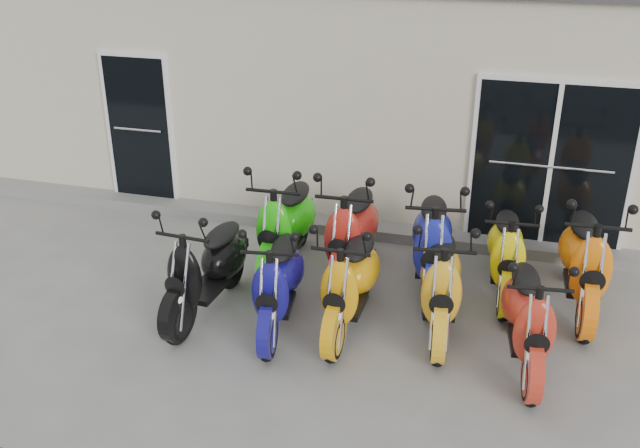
# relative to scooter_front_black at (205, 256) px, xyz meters

# --- Properties ---
(ground) EXTENTS (80.00, 80.00, 0.00)m
(ground) POSITION_rel_scooter_front_black_xyz_m (1.01, 0.47, -0.70)
(ground) COLOR gray
(ground) RESTS_ON ground
(building) EXTENTS (14.00, 6.00, 3.20)m
(building) POSITION_rel_scooter_front_black_xyz_m (1.01, 5.67, 0.90)
(building) COLOR beige
(building) RESTS_ON ground
(front_step) EXTENTS (14.00, 0.40, 0.15)m
(front_step) POSITION_rel_scooter_front_black_xyz_m (1.01, 2.49, -0.63)
(front_step) COLOR gray
(front_step) RESTS_ON ground
(door_left) EXTENTS (1.07, 0.08, 2.22)m
(door_left) POSITION_rel_scooter_front_black_xyz_m (-2.19, 2.64, 0.56)
(door_left) COLOR black
(door_left) RESTS_ON front_step
(door_right) EXTENTS (2.02, 0.08, 2.22)m
(door_right) POSITION_rel_scooter_front_black_xyz_m (3.61, 2.64, 0.56)
(door_right) COLOR black
(door_right) RESTS_ON front_step
(scooter_front_black) EXTENTS (0.82, 1.95, 1.41)m
(scooter_front_black) POSITION_rel_scooter_front_black_xyz_m (0.00, 0.00, 0.00)
(scooter_front_black) COLOR black
(scooter_front_black) RESTS_ON ground
(scooter_front_blue) EXTENTS (0.94, 1.92, 1.36)m
(scooter_front_blue) POSITION_rel_scooter_front_black_xyz_m (0.86, -0.05, -0.03)
(scooter_front_blue) COLOR navy
(scooter_front_blue) RESTS_ON ground
(scooter_front_orange_a) EXTENTS (0.71, 1.90, 1.40)m
(scooter_front_orange_a) POSITION_rel_scooter_front_black_xyz_m (1.61, 0.13, -0.00)
(scooter_front_orange_a) COLOR #F0A10C
(scooter_front_orange_a) RESTS_ON ground
(scooter_front_orange_b) EXTENTS (0.93, 2.01, 1.43)m
(scooter_front_orange_b) POSITION_rel_scooter_front_black_xyz_m (2.54, 0.38, 0.01)
(scooter_front_orange_b) COLOR yellow
(scooter_front_orange_b) RESTS_ON ground
(scooter_front_red) EXTENTS (0.89, 1.91, 1.36)m
(scooter_front_red) POSITION_rel_scooter_front_black_xyz_m (3.45, -0.05, -0.02)
(scooter_front_red) COLOR red
(scooter_front_red) RESTS_ON ground
(scooter_back_green) EXTENTS (0.82, 2.09, 1.52)m
(scooter_back_green) POSITION_rel_scooter_front_black_xyz_m (0.53, 1.24, 0.06)
(scooter_back_green) COLOR #20D00E
(scooter_back_green) RESTS_ON ground
(scooter_back_red) EXTENTS (0.82, 2.11, 1.54)m
(scooter_back_red) POSITION_rel_scooter_front_black_xyz_m (1.36, 1.22, 0.07)
(scooter_back_red) COLOR red
(scooter_back_red) RESTS_ON ground
(scooter_back_blue) EXTENTS (1.00, 2.14, 1.52)m
(scooter_back_blue) POSITION_rel_scooter_front_black_xyz_m (2.34, 1.24, 0.06)
(scooter_back_blue) COLOR #1921A0
(scooter_back_blue) RESTS_ON ground
(scooter_back_yellow) EXTENTS (0.76, 1.85, 1.34)m
(scooter_back_yellow) POSITION_rel_scooter_front_black_xyz_m (3.19, 1.36, -0.03)
(scooter_back_yellow) COLOR #FFEC08
(scooter_back_yellow) RESTS_ON ground
(scooter_back_extra) EXTENTS (0.82, 2.09, 1.52)m
(scooter_back_extra) POSITION_rel_scooter_front_black_xyz_m (4.04, 1.24, 0.06)
(scooter_back_extra) COLOR orange
(scooter_back_extra) RESTS_ON ground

